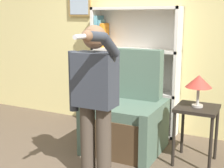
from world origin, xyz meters
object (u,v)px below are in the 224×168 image
object	(u,v)px
table_lamp	(199,82)
bookcase	(128,72)
armchair	(127,119)
side_table	(197,117)
person_standing	(94,97)

from	to	relation	value
table_lamp	bookcase	bearing A→B (deg)	148.55
armchair	side_table	size ratio (longest dim) A/B	1.86
armchair	table_lamp	xyz separation A→B (m)	(0.86, -0.03, 0.56)
person_standing	side_table	world-z (taller)	person_standing
bookcase	armchair	size ratio (longest dim) A/B	1.43
bookcase	person_standing	distance (m)	1.65
table_lamp	person_standing	bearing A→B (deg)	-131.61
armchair	person_standing	distance (m)	1.07
bookcase	table_lamp	world-z (taller)	bookcase
bookcase	armchair	distance (m)	0.88
armchair	table_lamp	world-z (taller)	armchair
person_standing	armchair	bearing A→B (deg)	93.83
bookcase	table_lamp	distance (m)	1.36
armchair	table_lamp	distance (m)	1.03
person_standing	table_lamp	distance (m)	1.21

